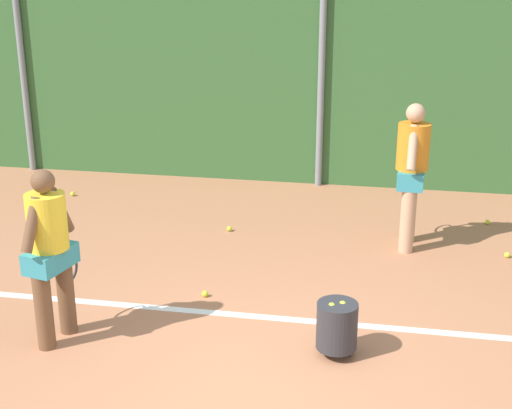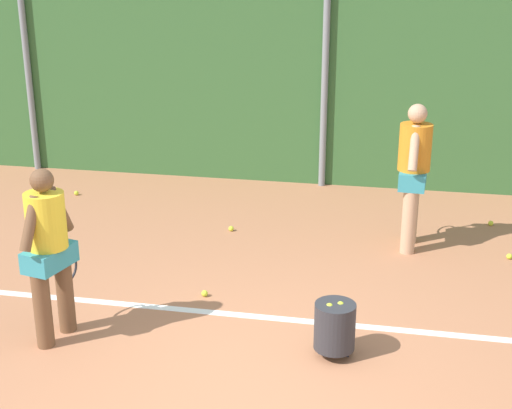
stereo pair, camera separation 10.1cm
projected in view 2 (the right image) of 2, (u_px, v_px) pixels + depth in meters
name	position (u px, v px, depth m)	size (l,w,h in m)	color
ground_plane	(280.00, 298.00, 7.44)	(24.85, 24.85, 0.00)	#B2704C
hedge_fence_backdrop	(326.00, 67.00, 10.61)	(16.16, 0.25, 3.52)	#386633
fence_post_left	(26.00, 48.00, 11.25)	(0.10, 0.10, 3.88)	gray
fence_post_center	(326.00, 56.00, 10.39)	(0.10, 0.10, 3.88)	gray
court_baseline_paint	(272.00, 318.00, 7.03)	(11.81, 0.10, 0.01)	white
player_foreground_near	(49.00, 246.00, 6.39)	(0.38, 0.76, 1.62)	brown
player_midcourt	(413.00, 169.00, 8.41)	(0.37, 0.81, 1.74)	tan
ball_hopper	(335.00, 326.00, 6.29)	(0.36, 0.36, 0.51)	#2D2D33
tennis_ball_2	(491.00, 223.00, 9.40)	(0.07, 0.07, 0.07)	#CCDB33
tennis_ball_3	(205.00, 293.00, 7.47)	(0.07, 0.07, 0.07)	#CCDB33
tennis_ball_4	(47.00, 219.00, 9.54)	(0.07, 0.07, 0.07)	#CCDB33
tennis_ball_5	(231.00, 229.00, 9.21)	(0.07, 0.07, 0.07)	#CCDB33
tennis_ball_8	(76.00, 193.00, 10.57)	(0.07, 0.07, 0.07)	#CCDB33
tennis_ball_10	(509.00, 256.00, 8.37)	(0.07, 0.07, 0.07)	#CCDB33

